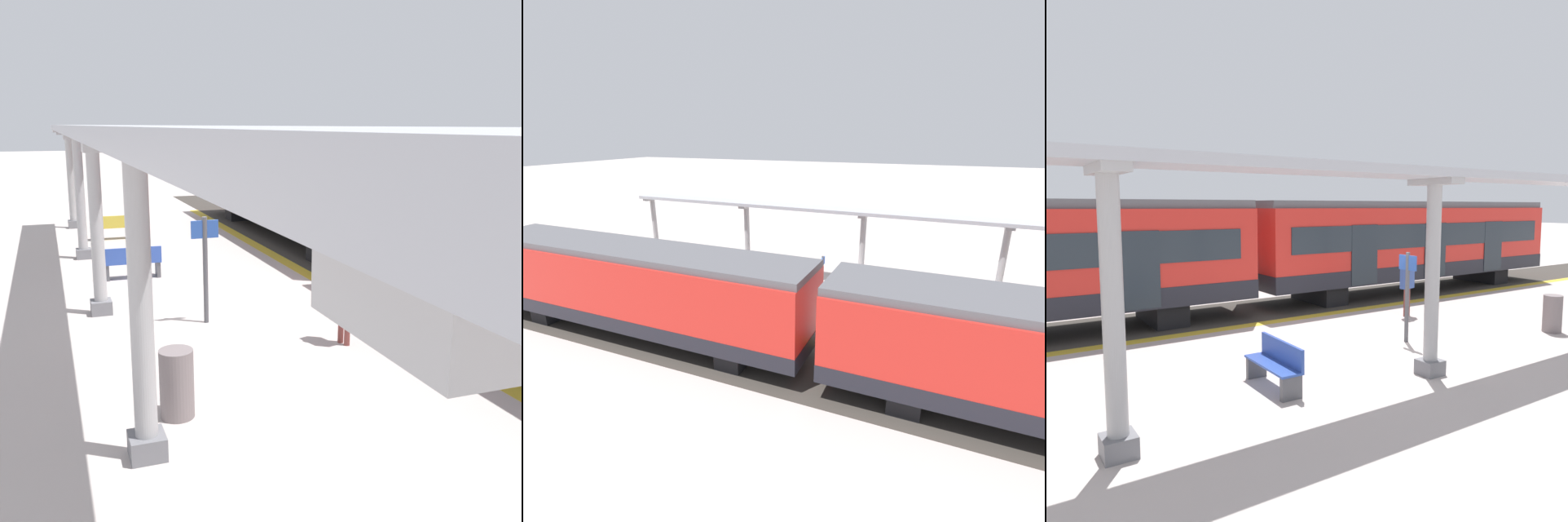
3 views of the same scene
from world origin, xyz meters
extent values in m
plane|color=#B4A9A3|center=(0.00, 0.00, 0.00)|extent=(176.00, 176.00, 0.00)
cube|color=gold|center=(-2.94, 0.00, 0.00)|extent=(0.39, 30.87, 0.01)
cube|color=#38332D|center=(-4.74, 0.00, 0.00)|extent=(3.20, 42.87, 0.01)
cube|color=#1E262D|center=(-3.42, -4.17, 1.69)|extent=(0.04, 1.10, 2.00)
cube|color=black|center=(-4.74, -3.22, 0.32)|extent=(2.21, 0.90, 0.64)
cube|color=red|center=(-4.74, 6.64, 1.94)|extent=(2.60, 13.61, 2.60)
cube|color=black|center=(-4.74, 6.64, 0.92)|extent=(2.63, 13.63, 0.55)
cube|color=#515156|center=(-4.74, 6.64, 3.36)|extent=(2.39, 13.61, 0.24)
cube|color=#1E262D|center=(-3.43, 6.64, 2.25)|extent=(0.03, 12.52, 0.84)
cube|color=#1E262D|center=(-3.42, 3.23, 1.69)|extent=(0.04, 1.10, 2.00)
cube|color=#1E262D|center=(-3.42, 6.64, 1.69)|extent=(0.04, 1.10, 2.00)
cube|color=#1E262D|center=(-3.42, 10.04, 1.69)|extent=(0.04, 1.10, 2.00)
cube|color=black|center=(-4.74, 10.99, 0.32)|extent=(2.21, 0.90, 0.64)
cube|color=black|center=(-4.74, 2.28, 0.32)|extent=(2.21, 0.90, 0.64)
cube|color=slate|center=(2.69, -6.09, 0.15)|extent=(0.44, 0.44, 0.30)
cylinder|color=#9F9E9F|center=(2.69, -6.09, 2.00)|extent=(0.28, 0.28, 3.41)
cube|color=#9F9E9F|center=(2.69, -6.09, 3.77)|extent=(1.10, 0.36, 0.12)
cube|color=slate|center=(2.69, -0.20, 0.15)|extent=(0.44, 0.44, 0.30)
cylinder|color=#9F9E9F|center=(2.69, -0.20, 2.00)|extent=(0.28, 0.28, 3.41)
cube|color=#9F9E9F|center=(2.69, -0.20, 3.77)|extent=(1.10, 0.36, 0.12)
cube|color=slate|center=(2.69, 5.95, 0.15)|extent=(0.44, 0.44, 0.30)
cylinder|color=#9F9E9F|center=(2.69, 5.95, 2.00)|extent=(0.28, 0.28, 3.41)
cube|color=#9F9E9F|center=(2.69, 5.95, 3.77)|extent=(1.10, 0.36, 0.12)
cube|color=slate|center=(2.69, 12.11, 0.15)|extent=(0.44, 0.44, 0.30)
cylinder|color=#9F9E9F|center=(2.69, 12.11, 2.00)|extent=(0.28, 0.28, 3.41)
cube|color=#9F9E9F|center=(2.69, 12.11, 3.77)|extent=(1.10, 0.36, 0.12)
cube|color=#A8AAB2|center=(2.69, 0.03, 3.91)|extent=(1.20, 24.97, 0.16)
cube|color=#2B489D|center=(1.61, -3.14, 0.44)|extent=(1.51, 0.48, 0.04)
cube|color=#2B489D|center=(1.62, -2.95, 0.66)|extent=(1.50, 0.10, 0.40)
cube|color=#4C4C51|center=(2.28, -3.16, 0.21)|extent=(0.11, 0.40, 0.42)
cube|color=#4C4C51|center=(0.94, -3.13, 0.21)|extent=(0.11, 0.40, 0.42)
cylinder|color=slate|center=(2.12, 5.03, 0.49)|extent=(0.48, 0.48, 0.98)
cylinder|color=#4C4C51|center=(0.70, 1.13, 1.10)|extent=(0.10, 0.10, 2.20)
cube|color=#284C9E|center=(0.70, 1.13, 1.95)|extent=(0.56, 0.04, 0.36)
cylinder|color=brown|center=(-1.42, 3.30, 0.42)|extent=(0.11, 0.11, 0.84)
cylinder|color=brown|center=(-1.38, 3.13, 0.42)|extent=(0.11, 0.11, 0.84)
cube|color=#324A8D|center=(-1.40, 3.21, 1.16)|extent=(0.35, 0.53, 0.63)
sphere|color=tan|center=(-1.40, 3.21, 1.59)|extent=(0.23, 0.23, 0.23)
camera|label=1|loc=(3.63, 12.80, 3.99)|focal=41.81mm
camera|label=2|loc=(-15.04, -3.61, 7.36)|focal=26.74mm
camera|label=3|loc=(9.31, -7.47, 3.30)|focal=34.32mm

